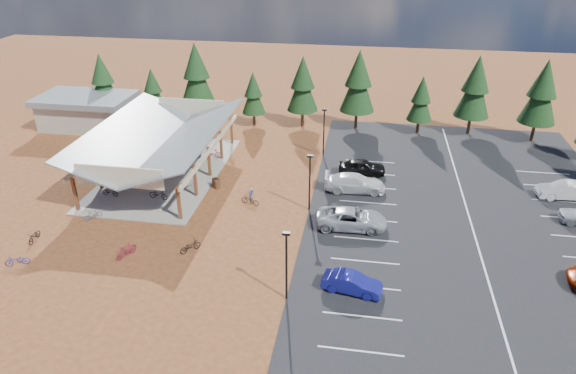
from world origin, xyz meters
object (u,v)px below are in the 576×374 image
Objects in this scene: car_3 at (355,183)px; bike_5 at (189,184)px; trash_bin_0 at (217,184)px; bike_9 at (93,215)px; trash_bin_1 at (215,183)px; bike_14 at (251,193)px; lamp_post_2 at (324,129)px; bike_10 at (17,260)px; bike_4 at (158,194)px; bike_16 at (250,200)px; lamp_post_1 at (310,179)px; bike_2 at (149,162)px; bike_11 at (126,250)px; car_4 at (362,167)px; bike_0 at (110,192)px; bike_1 at (142,169)px; bike_3 at (182,139)px; car_9 at (565,190)px; car_2 at (352,219)px; bike_6 at (194,154)px; bike_pavilion at (161,137)px; lamp_post_0 at (286,261)px; car_1 at (352,283)px; bike_12 at (190,246)px; outbuilding at (87,111)px; bike_7 at (213,153)px; bike_8 at (34,236)px.

bike_5 is at bearing 95.06° from car_3.
bike_9 is (-8.60, -7.27, 0.00)m from trash_bin_0.
trash_bin_1 is 4.07m from bike_14.
lamp_post_2 is 3.41× the size of bike_9.
bike_5 is 15.76m from bike_10.
bike_16 is at bearing -77.91° from bike_4.
lamp_post_1 is 18.31m from bike_2.
bike_10 is 7.65m from bike_11.
car_4 is at bearing 146.55° from bike_16.
bike_0 is 4.96m from bike_1.
trash_bin_0 is 0.57× the size of bike_3.
bike_16 is (3.99, -2.80, 0.00)m from trash_bin_1.
trash_bin_1 is 5.39m from bike_4.
lamp_post_1 is 1.09× the size of car_9.
car_3 reaches higher than car_2.
bike_6 is at bearing 116.98° from bike_11.
bike_3 is at bearing -3.15° from bike_1.
bike_16 is (9.76, -4.95, -3.37)m from bike_pavilion.
lamp_post_0 reaches higher than car_1.
bike_pavilion is 5.25m from bike_6.
lamp_post_0 is 3.41× the size of bike_9.
outbuilding is at bearing -7.69° from bike_12.
bike_10 is 0.29× the size of car_2.
bike_14 is 0.32× the size of car_3.
bike_0 is 1.00× the size of bike_6.
bike_9 is (-17.61, 7.39, -2.52)m from lamp_post_0.
car_3 is (11.76, 11.89, 0.39)m from bike_12.
bike_11 is at bearing -120.55° from lamp_post_2.
bike_7 is 17.23m from bike_12.
bike_4 is 9.17m from bike_6.
bike_10 is 45.46m from car_9.
trash_bin_1 is 11.84m from bike_3.
bike_8 is at bearing 138.31° from bike_5.
bike_10 is (-8.42, -20.64, -0.21)m from bike_7.
lamp_post_2 reaches higher than bike_6.
bike_pavilion is at bearing 62.19° from bike_8.
bike_12 is (-8.05, -19.77, -2.52)m from lamp_post_2.
bike_1 is (-7.83, 1.46, 0.14)m from trash_bin_1.
bike_9 is (0.47, -4.06, -0.07)m from bike_0.
lamp_post_0 reaches higher than bike_0.
bike_12 is at bearing -160.80° from bike_5.
outbuilding is 2.34× the size of car_9.
bike_pavilion is 21.56× the size of trash_bin_0.
lamp_post_0 reaches higher than bike_6.
bike_pavilion is 11.48× the size of bike_10.
bike_11 is at bearing -11.32° from bike_8.
bike_7 is at bearing -1.08° from bike_5.
bike_0 is 12.85m from bike_16.
lamp_post_0 is 17.66m from trash_bin_1.
bike_1 is at bearing -167.94° from bike_3.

